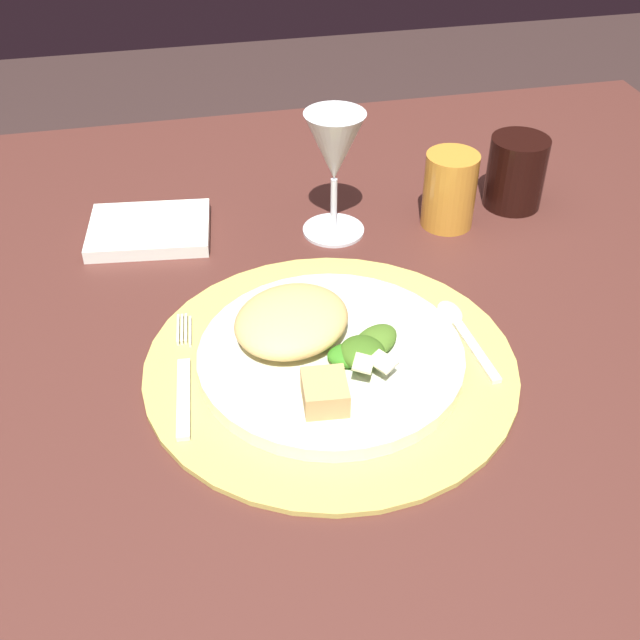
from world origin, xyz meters
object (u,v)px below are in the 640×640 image
at_px(wine_glass, 334,152).
at_px(dark_tumbler, 516,172).
at_px(amber_tumbler, 450,190).
at_px(spoon, 459,326).
at_px(fork, 184,380).
at_px(dining_table, 251,395).
at_px(napkin, 150,230).
at_px(dinner_plate, 331,356).

xyz_separation_m(wine_glass, dark_tumbler, (0.24, 0.02, -0.06)).
height_order(amber_tumbler, dark_tumbler, amber_tumbler).
bearing_deg(spoon, fork, -175.68).
bearing_deg(wine_glass, dining_table, -128.75).
height_order(spoon, napkin, napkin).
distance_m(dining_table, wine_glass, 0.29).
bearing_deg(fork, amber_tumbler, 33.81).
height_order(dining_table, fork, fork).
relative_size(dinner_plate, napkin, 1.79).
xyz_separation_m(dinner_plate, dark_tumbler, (0.30, 0.26, 0.03)).
bearing_deg(amber_tumbler, dark_tumbler, 15.68).
xyz_separation_m(dinner_plate, amber_tumbler, (0.20, 0.23, 0.03)).
height_order(napkin, wine_glass, wine_glass).
distance_m(napkin, wine_glass, 0.25).
bearing_deg(wine_glass, fork, -129.94).
height_order(dining_table, spoon, spoon).
relative_size(wine_glass, amber_tumbler, 1.65).
bearing_deg(wine_glass, dark_tumbler, 4.07).
bearing_deg(dark_tumbler, spoon, -123.69).
bearing_deg(dinner_plate, amber_tumbler, 49.20).
distance_m(dining_table, dinner_plate, 0.16).
bearing_deg(amber_tumbler, napkin, 172.35).
height_order(dining_table, wine_glass, wine_glass).
xyz_separation_m(fork, dark_tumbler, (0.44, 0.26, 0.04)).
distance_m(spoon, dark_tumbler, 0.29).
bearing_deg(amber_tumbler, wine_glass, 175.79).
xyz_separation_m(napkin, dark_tumbler, (0.46, -0.02, 0.04)).
distance_m(dinner_plate, napkin, 0.32).
distance_m(dining_table, amber_tumbler, 0.34).
bearing_deg(amber_tumbler, fork, -146.19).
xyz_separation_m(dining_table, wine_glass, (0.13, 0.16, 0.21)).
bearing_deg(dinner_plate, napkin, 120.08).
xyz_separation_m(dinner_plate, napkin, (-0.16, 0.28, -0.01)).
height_order(dining_table, amber_tumbler, amber_tumbler).
height_order(spoon, wine_glass, wine_glass).
bearing_deg(spoon, napkin, 139.78).
distance_m(fork, napkin, 0.28).
bearing_deg(fork, napkin, 94.11).
distance_m(dining_table, dark_tumbler, 0.44).
bearing_deg(dinner_plate, wine_glass, 76.46).
bearing_deg(dining_table, fork, -132.33).
bearing_deg(spoon, dinner_plate, -170.40).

